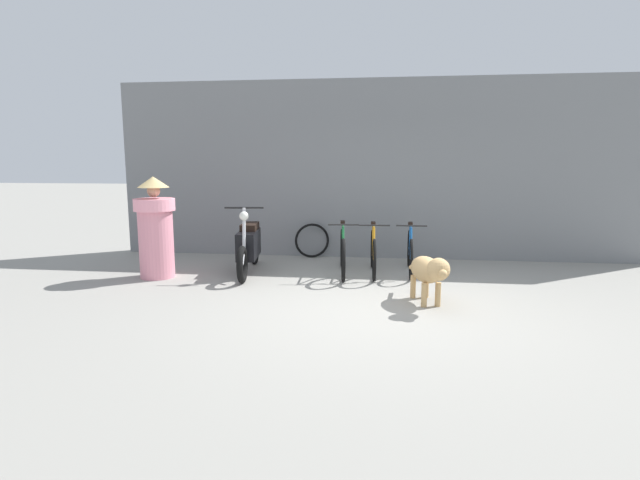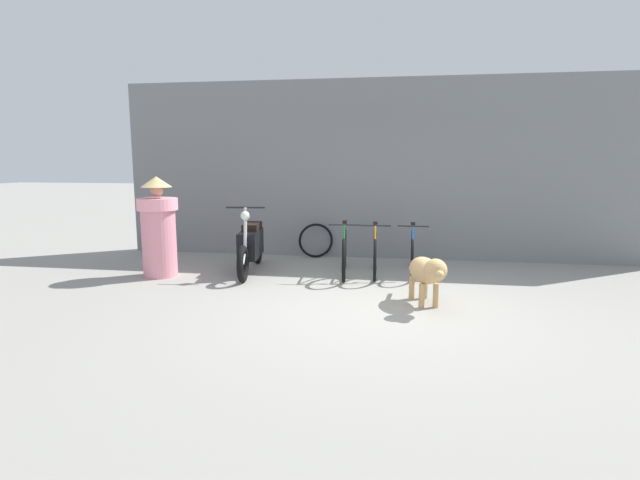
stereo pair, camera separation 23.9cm
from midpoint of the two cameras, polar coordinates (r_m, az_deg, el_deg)
name	(u,v)px [view 2 (the right image)]	position (r m, az deg, el deg)	size (l,w,h in m)	color
ground_plane	(368,309)	(6.08, 6.63, -7.86)	(60.00, 60.00, 0.00)	gray
shop_wall_back	(382,170)	(9.12, 7.84, 7.94)	(9.56, 0.20, 3.19)	slate
bicycle_0	(344,252)	(7.81, 3.67, -1.43)	(0.46, 1.67, 0.84)	black
bicycle_1	(375,253)	(7.84, 7.16, -1.46)	(0.46, 1.58, 0.82)	black
bicycle_2	(412,252)	(7.99, 11.34, -1.39)	(0.46, 1.58, 0.81)	black
motorcycle	(251,245)	(7.95, -7.08, -0.63)	(0.58, 1.89, 1.08)	black
stray_dog	(426,272)	(6.26, 13.15, -3.54)	(0.52, 1.15, 0.64)	tan
person_in_robes	(158,227)	(7.95, -17.17, 1.43)	(0.80, 0.80, 1.53)	pink
spare_tire_left	(316,241)	(9.10, 0.27, -0.07)	(0.62, 0.22, 0.63)	black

